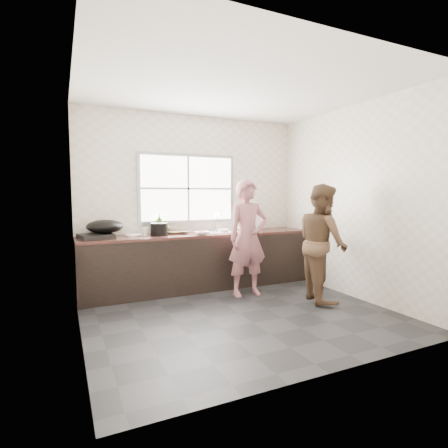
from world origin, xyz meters
name	(u,v)px	position (x,y,z in m)	size (l,w,h in m)	color
floor	(239,314)	(0.00, 0.00, -0.01)	(3.60, 3.20, 0.01)	#262628
ceiling	(240,87)	(0.00, 0.00, 2.71)	(3.60, 3.20, 0.01)	silver
wall_back	(193,201)	(0.00, 1.60, 1.35)	(3.60, 0.01, 2.70)	silver
wall_left	(76,206)	(-1.80, 0.00, 1.35)	(0.01, 3.20, 2.70)	silver
wall_right	(352,202)	(1.80, 0.00, 1.35)	(0.01, 3.20, 2.70)	beige
wall_front	(334,209)	(0.00, -1.60, 1.35)	(3.60, 0.01, 2.70)	beige
cabinet	(201,262)	(0.00, 1.29, 0.41)	(3.60, 0.62, 0.82)	black
countertop	(201,235)	(0.00, 1.29, 0.84)	(3.60, 0.64, 0.04)	#391C17
sink	(221,232)	(0.35, 1.29, 0.86)	(0.55, 0.45, 0.02)	silver
faucet	(216,222)	(0.35, 1.49, 1.01)	(0.02, 0.02, 0.30)	silver
window_frame	(188,189)	(-0.10, 1.59, 1.55)	(1.60, 0.05, 1.10)	#9EA0A5
window_glazing	(188,189)	(-0.10, 1.57, 1.55)	(1.50, 0.01, 1.00)	white
woman	(248,242)	(0.48, 0.65, 0.78)	(0.57, 0.37, 1.56)	#A9656C
person_side	(322,242)	(1.29, 0.01, 0.80)	(0.78, 0.61, 1.60)	brown
cutting_board	(176,232)	(-0.35, 1.43, 0.88)	(0.37, 0.37, 0.04)	black
cleaver	(186,231)	(-0.24, 1.28, 0.90)	(0.18, 0.09, 0.01)	silver
bowl_mince	(202,233)	(-0.06, 1.08, 0.89)	(0.21, 0.21, 0.05)	white
bowl_crabs	(248,230)	(0.73, 1.12, 0.89)	(0.17, 0.17, 0.05)	white
bowl_held	(223,230)	(0.37, 1.26, 0.89)	(0.22, 0.22, 0.07)	white
black_pot	(159,229)	(-0.65, 1.29, 0.95)	(0.25, 0.25, 0.18)	black
plate_food	(134,235)	(-0.99, 1.43, 0.87)	(0.22, 0.22, 0.02)	white
bottle_green	(159,223)	(-0.59, 1.52, 1.02)	(0.12, 0.12, 0.32)	#43812A
bottle_brown_tall	(155,227)	(-0.66, 1.52, 0.96)	(0.09, 0.09, 0.19)	#513214
bottle_brown_short	(165,227)	(-0.50, 1.52, 0.95)	(0.14, 0.14, 0.18)	#402E10
glass_jar	(145,232)	(-0.84, 1.36, 0.92)	(0.08, 0.08, 0.11)	white
burner	(96,236)	(-1.53, 1.30, 0.89)	(0.42, 0.42, 0.06)	black
wok	(105,226)	(-1.40, 1.36, 1.01)	(0.50, 0.50, 0.19)	black
dish_rack	(247,221)	(0.89, 1.41, 1.02)	(0.42, 0.30, 0.32)	silver
pot_lid_left	(107,237)	(-1.36, 1.40, 0.87)	(0.25, 0.25, 0.01)	silver
pot_lid_right	(133,235)	(-1.00, 1.43, 0.87)	(0.26, 0.26, 0.01)	silver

